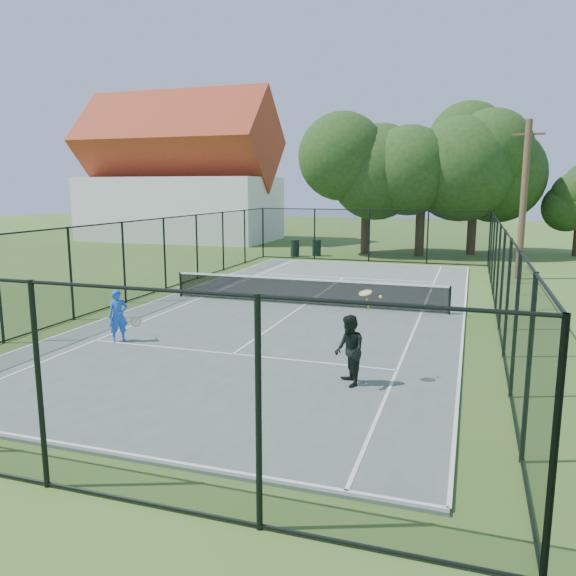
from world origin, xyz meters
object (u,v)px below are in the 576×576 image
(trash_bin_left, at_px, (295,248))
(player_blue, at_px, (118,316))
(tennis_net, at_px, (305,290))
(player_black, at_px, (349,350))
(utility_pole, at_px, (524,200))
(trash_bin_right, at_px, (317,248))

(trash_bin_left, xyz_separation_m, player_blue, (1.34, -20.29, 0.25))
(tennis_net, xyz_separation_m, player_black, (3.25, -7.68, 0.24))
(tennis_net, distance_m, utility_pole, 12.26)
(trash_bin_right, height_order, player_black, player_black)
(utility_pole, relative_size, player_blue, 5.04)
(tennis_net, bearing_deg, player_black, -67.09)
(trash_bin_right, xyz_separation_m, utility_pole, (11.31, -5.70, 3.16))
(trash_bin_left, bearing_deg, player_blue, -86.21)
(tennis_net, relative_size, trash_bin_right, 9.98)
(tennis_net, distance_m, trash_bin_right, 15.13)
(trash_bin_left, distance_m, trash_bin_right, 1.38)
(trash_bin_left, height_order, player_blue, player_blue)
(tennis_net, xyz_separation_m, player_blue, (-3.44, -6.26, 0.20))
(utility_pole, bearing_deg, trash_bin_left, 158.11)
(tennis_net, bearing_deg, trash_bin_left, 108.83)
(trash_bin_left, bearing_deg, player_black, -69.70)
(player_blue, bearing_deg, trash_bin_left, 93.79)
(utility_pole, bearing_deg, trash_bin_right, 153.24)
(player_blue, xyz_separation_m, player_black, (6.69, -1.42, 0.05))
(utility_pole, relative_size, player_black, 3.57)
(player_blue, bearing_deg, utility_pole, 53.78)
(player_black, bearing_deg, tennis_net, 112.91)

